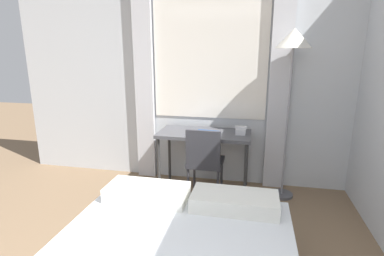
% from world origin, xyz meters
% --- Properties ---
extents(wall_back_with_window, '(4.80, 0.13, 2.70)m').
position_xyz_m(wall_back_with_window, '(0.03, 3.35, 1.35)').
color(wall_back_with_window, silver).
rests_on(wall_back_with_window, ground_plane).
extents(desk, '(1.09, 0.54, 0.74)m').
position_xyz_m(desk, '(0.19, 3.01, 0.67)').
color(desk, '#4C4C51').
rests_on(desk, ground_plane).
extents(desk_chair, '(0.40, 0.40, 0.85)m').
position_xyz_m(desk_chair, '(0.23, 2.78, 0.49)').
color(desk_chair, '#333338').
rests_on(desk_chair, ground_plane).
extents(standing_lamp, '(0.38, 0.38, 1.91)m').
position_xyz_m(standing_lamp, '(1.12, 3.04, 1.66)').
color(standing_lamp, '#4C4C51').
rests_on(standing_lamp, ground_plane).
extents(telephone, '(0.13, 0.16, 0.09)m').
position_xyz_m(telephone, '(0.61, 3.03, 0.78)').
color(telephone, silver).
rests_on(telephone, desk).
extents(book, '(0.28, 0.23, 0.02)m').
position_xyz_m(book, '(0.23, 2.94, 0.75)').
color(book, navy).
rests_on(book, desk).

